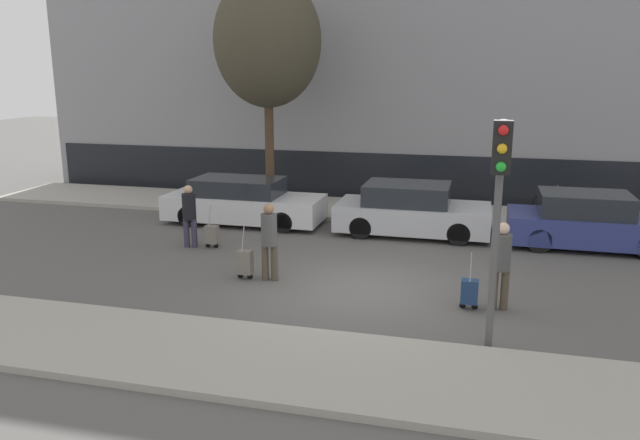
{
  "coord_description": "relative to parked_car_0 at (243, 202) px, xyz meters",
  "views": [
    {
      "loc": [
        2.18,
        -12.04,
        4.41
      ],
      "look_at": [
        -1.44,
        1.8,
        0.95
      ],
      "focal_mm": 35.0,
      "sensor_mm": 36.0,
      "label": 1
    }
  ],
  "objects": [
    {
      "name": "trolley_right",
      "position": [
        6.62,
        -5.27,
        -0.29
      ],
      "size": [
        0.34,
        0.29,
        1.11
      ],
      "color": "navy",
      "rests_on": "ground_plane"
    },
    {
      "name": "parked_car_1",
      "position": [
        4.91,
        0.01,
        0.02
      ],
      "size": [
        4.13,
        1.86,
        1.4
      ],
      "color": "#B7BABF",
      "rests_on": "ground_plane"
    },
    {
      "name": "parked_car_2",
      "position": [
        9.39,
        -0.18,
        0.02
      ],
      "size": [
        3.96,
        1.78,
        1.4
      ],
      "color": "navy",
      "rests_on": "ground_plane"
    },
    {
      "name": "parked_car_0",
      "position": [
        0.0,
        0.0,
        0.0
      ],
      "size": [
        4.61,
        1.72,
        1.34
      ],
      "color": "silver",
      "rests_on": "ground_plane"
    },
    {
      "name": "pedestrian_center",
      "position": [
        2.44,
        -4.65,
        0.32
      ],
      "size": [
        0.35,
        0.34,
        1.68
      ],
      "rotation": [
        0.0,
        0.0,
        0.1
      ],
      "color": "#4C4233",
      "rests_on": "ground_plane"
    },
    {
      "name": "traffic_light",
      "position": [
        6.98,
        -7.02,
        2.0
      ],
      "size": [
        0.28,
        0.47,
        3.69
      ],
      "color": "#515154",
      "rests_on": "ground_plane"
    },
    {
      "name": "building_facade",
      "position": [
        4.52,
        6.07,
        5.16
      ],
      "size": [
        28.0,
        3.11,
        11.61
      ],
      "color": "gray",
      "rests_on": "ground_plane"
    },
    {
      "name": "trolley_center",
      "position": [
        1.89,
        -4.7,
        -0.26
      ],
      "size": [
        0.34,
        0.29,
        1.17
      ],
      "color": "slate",
      "rests_on": "ground_plane"
    },
    {
      "name": "sidewalk_near",
      "position": [
        4.52,
        -8.4,
        -0.57
      ],
      "size": [
        28.0,
        2.5,
        0.12
      ],
      "color": "#A39E93",
      "rests_on": "ground_plane"
    },
    {
      "name": "parked_bicycle",
      "position": [
        9.11,
        2.68,
        -0.14
      ],
      "size": [
        1.77,
        0.06,
        0.96
      ],
      "color": "black",
      "rests_on": "sidewalk_far"
    },
    {
      "name": "ground_plane",
      "position": [
        4.52,
        -4.65,
        -0.63
      ],
      "size": [
        80.0,
        80.0,
        0.0
      ],
      "primitive_type": "plane",
      "color": "#565451"
    },
    {
      "name": "trolley_left",
      "position": [
        0.19,
        -2.64,
        -0.29
      ],
      "size": [
        0.34,
        0.29,
        1.11
      ],
      "color": "slate",
      "rests_on": "ground_plane"
    },
    {
      "name": "pedestrian_right",
      "position": [
        7.16,
        -5.16,
        0.33
      ],
      "size": [
        0.35,
        0.34,
        1.69
      ],
      "rotation": [
        0.0,
        0.0,
        0.21
      ],
      "color": "#4C4233",
      "rests_on": "ground_plane"
    },
    {
      "name": "sidewalk_far",
      "position": [
        4.52,
        2.35,
        -0.57
      ],
      "size": [
        28.0,
        3.0,
        0.12
      ],
      "color": "#A39E93",
      "rests_on": "ground_plane"
    },
    {
      "name": "bare_tree_near_crossing",
      "position": [
        0.22,
        1.84,
        4.6
      ],
      "size": [
        3.27,
        3.27,
        7.14
      ],
      "color": "#4C3826",
      "rests_on": "sidewalk_far"
    },
    {
      "name": "pedestrian_left",
      "position": [
        -0.35,
        -2.73,
        0.27
      ],
      "size": [
        0.35,
        0.34,
        1.6
      ],
      "rotation": [
        0.0,
        0.0,
        3.31
      ],
      "color": "#383347",
      "rests_on": "ground_plane"
    }
  ]
}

